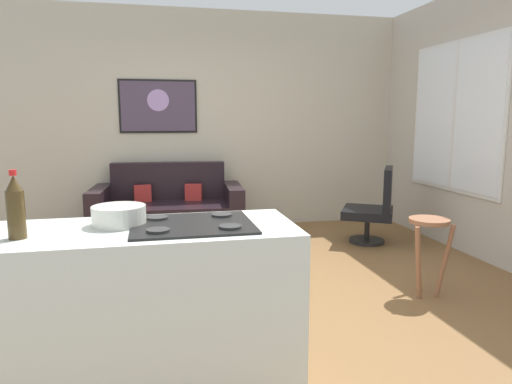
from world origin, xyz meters
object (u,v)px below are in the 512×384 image
object	(u,v)px
soda_bottle	(16,208)
wall_painting	(158,106)
couch	(168,214)
mixing_bowl	(119,216)
coffee_table	(179,233)
armchair	(375,208)
bar_stool	(428,236)

from	to	relation	value
soda_bottle	wall_painting	distance (m)	3.93
couch	mixing_bowl	distance (m)	3.26
couch	mixing_bowl	world-z (taller)	mixing_bowl
coffee_table	armchair	distance (m)	2.33
armchair	mixing_bowl	bearing A→B (deg)	-137.21
coffee_table	wall_painting	size ratio (longest dim) A/B	1.06
couch	mixing_bowl	size ratio (longest dim) A/B	6.77
coffee_table	armchair	bearing A→B (deg)	13.46
bar_stool	coffee_table	bearing A→B (deg)	151.85
bar_stool	mixing_bowl	bearing A→B (deg)	-159.32
soda_bottle	mixing_bowl	bearing A→B (deg)	21.89
soda_bottle	wall_painting	bearing A→B (deg)	79.88
couch	armchair	world-z (taller)	couch
bar_stool	mixing_bowl	distance (m)	2.53
couch	bar_stool	distance (m)	3.05
soda_bottle	couch	bearing A→B (deg)	77.28
mixing_bowl	wall_painting	world-z (taller)	wall_painting
soda_bottle	wall_painting	xyz separation A→B (m)	(0.68, 3.83, 0.54)
couch	wall_painting	xyz separation A→B (m)	(-0.07, 0.49, 1.29)
mixing_bowl	armchair	bearing A→B (deg)	42.79
soda_bottle	wall_painting	world-z (taller)	wall_painting
coffee_table	bar_stool	xyz separation A→B (m)	(1.94, -1.04, 0.12)
wall_painting	soda_bottle	bearing A→B (deg)	-100.12
couch	coffee_table	size ratio (longest dim) A/B	1.77
mixing_bowl	wall_painting	bearing A→B (deg)	85.98
coffee_table	armchair	size ratio (longest dim) A/B	1.15
bar_stool	soda_bottle	size ratio (longest dim) A/B	2.09
coffee_table	mixing_bowl	xyz separation A→B (m)	(-0.39, -1.92, 0.58)
bar_stool	soda_bottle	xyz separation A→B (m)	(-2.76, -1.05, 0.55)
couch	soda_bottle	world-z (taller)	soda_bottle
soda_bottle	armchair	bearing A→B (deg)	40.47
soda_bottle	coffee_table	bearing A→B (deg)	68.61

